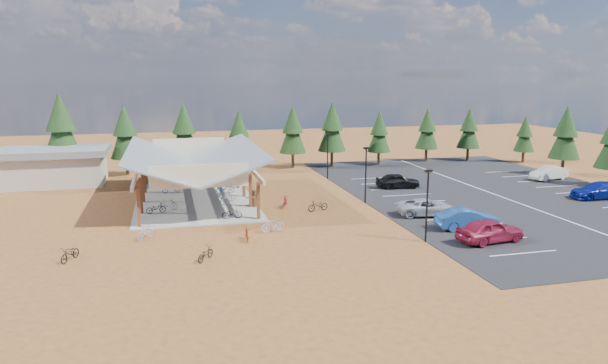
# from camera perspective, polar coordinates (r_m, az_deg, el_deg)

# --- Properties ---
(ground) EXTENTS (140.00, 140.00, 0.00)m
(ground) POSITION_cam_1_polar(r_m,az_deg,el_deg) (46.38, 1.52, -3.13)
(ground) COLOR brown
(ground) RESTS_ON ground
(asphalt_lot) EXTENTS (27.00, 44.00, 0.04)m
(asphalt_lot) POSITION_cam_1_polar(r_m,az_deg,el_deg) (56.69, 18.97, -1.07)
(asphalt_lot) COLOR black
(asphalt_lot) RESTS_ON ground
(concrete_pad) EXTENTS (10.60, 18.60, 0.10)m
(concrete_pad) POSITION_cam_1_polar(r_m,az_deg,el_deg) (51.58, -11.40, -1.82)
(concrete_pad) COLOR gray
(concrete_pad) RESTS_ON ground
(bike_pavilion) EXTENTS (11.65, 19.40, 4.97)m
(bike_pavilion) POSITION_cam_1_polar(r_m,az_deg,el_deg) (50.87, -11.56, 2.32)
(bike_pavilion) COLOR #582B19
(bike_pavilion) RESTS_ON concrete_pad
(outbuilding) EXTENTS (11.00, 7.00, 3.90)m
(outbuilding) POSITION_cam_1_polar(r_m,az_deg,el_deg) (63.08, -24.81, 1.55)
(outbuilding) COLOR #ADA593
(outbuilding) RESTS_ON ground
(lamp_post_0) EXTENTS (0.50, 0.25, 5.14)m
(lamp_post_0) POSITION_cam_1_polar(r_m,az_deg,el_deg) (38.40, 12.84, -1.89)
(lamp_post_0) COLOR black
(lamp_post_0) RESTS_ON ground
(lamp_post_1) EXTENTS (0.50, 0.25, 5.14)m
(lamp_post_1) POSITION_cam_1_polar(r_m,az_deg,el_deg) (49.15, 6.52, 1.17)
(lamp_post_1) COLOR black
(lamp_post_1) RESTS_ON ground
(lamp_post_2) EXTENTS (0.50, 0.25, 5.14)m
(lamp_post_2) POSITION_cam_1_polar(r_m,az_deg,el_deg) (60.38, 2.51, 3.11)
(lamp_post_2) COLOR black
(lamp_post_2) RESTS_ON ground
(trash_bin_0) EXTENTS (0.60, 0.60, 0.90)m
(trash_bin_0) POSITION_cam_1_polar(r_m,az_deg,el_deg) (47.96, -5.24, -2.14)
(trash_bin_0) COLOR #4D371B
(trash_bin_0) RESTS_ON ground
(trash_bin_1) EXTENTS (0.60, 0.60, 0.90)m
(trash_bin_1) POSITION_cam_1_polar(r_m,az_deg,el_deg) (51.00, -5.18, -1.33)
(trash_bin_1) COLOR #4D371B
(trash_bin_1) RESTS_ON ground
(pine_0) EXTENTS (4.15, 4.15, 9.66)m
(pine_0) POSITION_cam_1_polar(r_m,az_deg,el_deg) (65.67, -24.21, 5.36)
(pine_0) COLOR #382314
(pine_0) RESTS_ON ground
(pine_1) EXTENTS (3.53, 3.53, 8.22)m
(pine_1) POSITION_cam_1_polar(r_m,az_deg,el_deg) (65.78, -18.34, 5.01)
(pine_1) COLOR #382314
(pine_1) RESTS_ON ground
(pine_2) EXTENTS (3.55, 3.55, 8.26)m
(pine_2) POSITION_cam_1_polar(r_m,az_deg,el_deg) (66.07, -12.52, 5.36)
(pine_2) COLOR #382314
(pine_2) RESTS_ON ground
(pine_3) EXTENTS (3.17, 3.17, 7.39)m
(pine_3) POSITION_cam_1_polar(r_m,az_deg,el_deg) (65.58, -6.85, 5.04)
(pine_3) COLOR #382314
(pine_3) RESTS_ON ground
(pine_4) EXTENTS (3.37, 3.37, 7.84)m
(pine_4) POSITION_cam_1_polar(r_m,az_deg,el_deg) (67.51, -1.20, 5.52)
(pine_4) COLOR #382314
(pine_4) RESTS_ON ground
(pine_5) EXTENTS (3.55, 3.55, 8.26)m
(pine_5) POSITION_cam_1_polar(r_m,az_deg,el_deg) (68.47, 2.98, 5.81)
(pine_5) COLOR #382314
(pine_5) RESTS_ON ground
(pine_6) EXTENTS (3.00, 3.00, 6.99)m
(pine_6) POSITION_cam_1_polar(r_m,az_deg,el_deg) (70.50, 7.93, 5.24)
(pine_6) COLOR #382314
(pine_6) RESTS_ON ground
(pine_7) EXTENTS (3.10, 3.10, 7.22)m
(pine_7) POSITION_cam_1_polar(r_m,az_deg,el_deg) (74.54, 12.84, 5.50)
(pine_7) COLOR #382314
(pine_7) RESTS_ON ground
(pine_8) EXTENTS (3.10, 3.10, 7.22)m
(pine_8) POSITION_cam_1_polar(r_m,az_deg,el_deg) (76.63, 16.99, 5.43)
(pine_8) COLOR #382314
(pine_8) RESTS_ON ground
(pine_12) EXTENTS (3.47, 3.47, 8.09)m
(pine_12) POSITION_cam_1_polar(r_m,az_deg,el_deg) (69.27, 25.84, 4.68)
(pine_12) COLOR #382314
(pine_12) RESTS_ON ground
(pine_13) EXTENTS (2.67, 2.67, 6.22)m
(pine_13) POSITION_cam_1_polar(r_m,az_deg,el_deg) (77.36, 22.21, 4.69)
(pine_13) COLOR #382314
(pine_13) RESTS_ON ground
(bike_0) EXTENTS (1.74, 0.95, 0.87)m
(bike_0) POSITION_cam_1_polar(r_m,az_deg,el_deg) (46.99, -15.31, -2.68)
(bike_0) COLOR black
(bike_0) RESTS_ON concrete_pad
(bike_1) EXTENTS (1.70, 0.54, 1.01)m
(bike_1) POSITION_cam_1_polar(r_m,az_deg,el_deg) (47.81, -14.15, -2.29)
(bike_1) COLOR #94979D
(bike_1) RESTS_ON concrete_pad
(bike_2) EXTENTS (1.94, 1.21, 0.96)m
(bike_2) POSITION_cam_1_polar(r_m,az_deg,el_deg) (54.77, -13.82, -0.60)
(bike_2) COLOR navy
(bike_2) RESTS_ON concrete_pad
(bike_3) EXTENTS (1.85, 0.88, 1.07)m
(bike_3) POSITION_cam_1_polar(r_m,az_deg,el_deg) (56.83, -14.90, -0.17)
(bike_3) COLOR maroon
(bike_3) RESTS_ON concrete_pad
(bike_4) EXTENTS (1.64, 0.67, 0.85)m
(bike_4) POSITION_cam_1_polar(r_m,az_deg,el_deg) (44.10, -7.60, -3.29)
(bike_4) COLOR black
(bike_4) RESTS_ON concrete_pad
(bike_5) EXTENTS (1.54, 0.52, 0.91)m
(bike_5) POSITION_cam_1_polar(r_m,az_deg,el_deg) (50.03, -8.14, -1.52)
(bike_5) COLOR gray
(bike_5) RESTS_ON concrete_pad
(bike_6) EXTENTS (1.84, 0.77, 0.94)m
(bike_6) POSITION_cam_1_polar(r_m,az_deg,el_deg) (53.45, -8.31, -0.69)
(bike_6) COLOR navy
(bike_6) RESTS_ON concrete_pad
(bike_7) EXTENTS (1.74, 0.67, 1.02)m
(bike_7) POSITION_cam_1_polar(r_m,az_deg,el_deg) (58.38, -8.16, 0.37)
(bike_7) COLOR maroon
(bike_7) RESTS_ON concrete_pad
(bike_8) EXTENTS (1.37, 1.98, 0.98)m
(bike_8) POSITION_cam_1_polar(r_m,az_deg,el_deg) (37.27, -23.41, -6.92)
(bike_8) COLOR black
(bike_8) RESTS_ON ground
(bike_9) EXTENTS (1.44, 1.63, 1.02)m
(bike_9) POSITION_cam_1_polar(r_m,az_deg,el_deg) (40.19, -16.36, -5.11)
(bike_9) COLOR #9798A0
(bike_9) RESTS_ON ground
(bike_11) EXTENTS (0.52, 1.62, 0.96)m
(bike_11) POSITION_cam_1_polar(r_m,az_deg,el_deg) (38.47, -6.04, -5.49)
(bike_11) COLOR maroon
(bike_11) RESTS_ON ground
(bike_12) EXTENTS (1.49, 1.78, 0.91)m
(bike_12) POSITION_cam_1_polar(r_m,az_deg,el_deg) (34.90, -10.34, -7.42)
(bike_12) COLOR black
(bike_12) RESTS_ON ground
(bike_13) EXTENTS (1.91, 0.86, 1.11)m
(bike_13) POSITION_cam_1_polar(r_m,az_deg,el_deg) (40.34, -3.29, -4.54)
(bike_13) COLOR #A1A5A9
(bike_13) RESTS_ON ground
(bike_15) EXTENTS (1.05, 1.71, 0.99)m
(bike_15) POSITION_cam_1_polar(r_m,az_deg,el_deg) (47.79, -2.02, -2.09)
(bike_15) COLOR maroon
(bike_15) RESTS_ON ground
(bike_16) EXTENTS (1.98, 1.09, 0.99)m
(bike_16) POSITION_cam_1_polar(r_m,az_deg,el_deg) (46.45, 1.50, -2.49)
(bike_16) COLOR black
(bike_16) RESTS_ON ground
(car_0) EXTENTS (5.11, 2.65, 1.66)m
(car_0) POSITION_cam_1_polar(r_m,az_deg,el_deg) (39.97, 18.98, -4.83)
(car_0) COLOR maroon
(car_0) RESTS_ON asphalt_lot
(car_1) EXTENTS (4.91, 2.18, 1.57)m
(car_1) POSITION_cam_1_polar(r_m,az_deg,el_deg) (42.74, 16.83, -3.73)
(car_1) COLOR #215199
(car_1) RESTS_ON asphalt_lot
(car_2) EXTENTS (5.26, 3.10, 1.37)m
(car_2) POSITION_cam_1_polar(r_m,az_deg,el_deg) (46.00, 12.85, -2.61)
(car_2) COLOR #A3A4AC
(car_2) RESTS_ON asphalt_lot
(car_4) EXTENTS (4.63, 2.30, 1.52)m
(car_4) POSITION_cam_1_polar(r_m,az_deg,el_deg) (56.47, 9.84, 0.14)
(car_4) COLOR black
(car_4) RESTS_ON asphalt_lot
(car_7) EXTENTS (5.45, 2.48, 1.55)m
(car_7) POSITION_cam_1_polar(r_m,az_deg,el_deg) (57.98, 28.60, -0.78)
(car_7) COLOR navy
(car_7) RESTS_ON asphalt_lot
(car_9) EXTENTS (4.79, 2.50, 1.50)m
(car_9) POSITION_cam_1_polar(r_m,az_deg,el_deg) (65.80, 24.36, 0.86)
(car_9) COLOR silver
(car_9) RESTS_ON asphalt_lot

